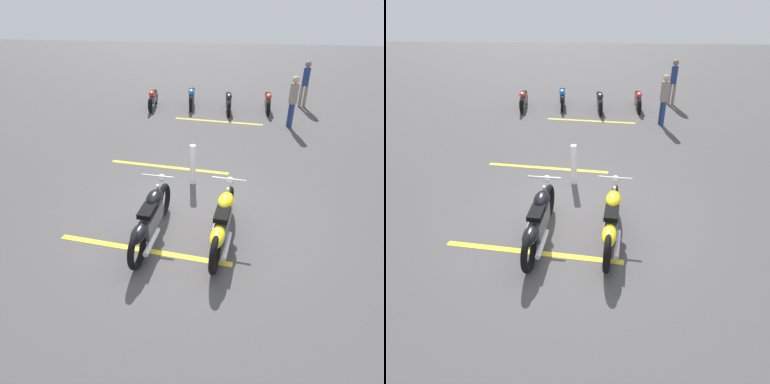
% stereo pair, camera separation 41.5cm
% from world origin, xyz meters
% --- Properties ---
extents(ground_plane, '(60.00, 60.00, 0.00)m').
position_xyz_m(ground_plane, '(0.00, 0.00, 0.00)').
color(ground_plane, '#474444').
extents(motorcycle_bright_foreground, '(2.23, 0.62, 1.04)m').
position_xyz_m(motorcycle_bright_foreground, '(-0.53, -0.64, 0.46)').
color(motorcycle_bright_foreground, black).
rests_on(motorcycle_bright_foreground, ground).
extents(motorcycle_dark_foreground, '(2.23, 0.62, 1.04)m').
position_xyz_m(motorcycle_dark_foreground, '(-0.61, 0.64, 0.46)').
color(motorcycle_dark_foreground, black).
rests_on(motorcycle_dark_foreground, ground).
extents(motorcycle_row_far_left, '(1.91, 0.24, 0.72)m').
position_xyz_m(motorcycle_row_far_left, '(7.88, -1.84, 0.39)').
color(motorcycle_row_far_left, black).
rests_on(motorcycle_row_far_left, ground).
extents(motorcycle_row_left, '(1.96, 0.33, 0.74)m').
position_xyz_m(motorcycle_row_left, '(7.58, -0.32, 0.40)').
color(motorcycle_row_left, black).
rests_on(motorcycle_row_left, ground).
extents(motorcycle_row_center, '(2.00, 0.35, 0.75)m').
position_xyz_m(motorcycle_row_center, '(8.02, 1.20, 0.41)').
color(motorcycle_row_center, black).
rests_on(motorcycle_row_center, ground).
extents(motorcycle_row_right, '(1.91, 0.32, 0.72)m').
position_xyz_m(motorcycle_row_right, '(7.61, 2.72, 0.39)').
color(motorcycle_row_right, black).
rests_on(motorcycle_row_right, ground).
extents(bystander_near_row, '(0.29, 0.25, 1.70)m').
position_xyz_m(bystander_near_row, '(6.02, -2.51, 0.95)').
color(bystander_near_row, navy).
rests_on(bystander_near_row, ground).
extents(bystander_secondary, '(0.24, 0.30, 1.78)m').
position_xyz_m(bystander_secondary, '(8.59, -3.27, 0.99)').
color(bystander_secondary, gray).
rests_on(bystander_secondary, ground).
extents(bollard_post, '(0.14, 0.14, 0.98)m').
position_xyz_m(bollard_post, '(1.58, 0.21, 0.49)').
color(bollard_post, white).
rests_on(bollard_post, ground).
extents(parking_stripe_near, '(0.41, 3.20, 0.01)m').
position_xyz_m(parking_stripe_near, '(-0.96, 0.73, 0.00)').
color(parking_stripe_near, yellow).
rests_on(parking_stripe_near, ground).
extents(parking_stripe_mid, '(0.41, 3.20, 0.01)m').
position_xyz_m(parking_stripe_mid, '(2.34, 0.97, 0.00)').
color(parking_stripe_mid, yellow).
rests_on(parking_stripe_mid, ground).
extents(parking_stripe_far, '(0.41, 3.20, 0.01)m').
position_xyz_m(parking_stripe_far, '(6.24, -0.03, 0.00)').
color(parking_stripe_far, yellow).
rests_on(parking_stripe_far, ground).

